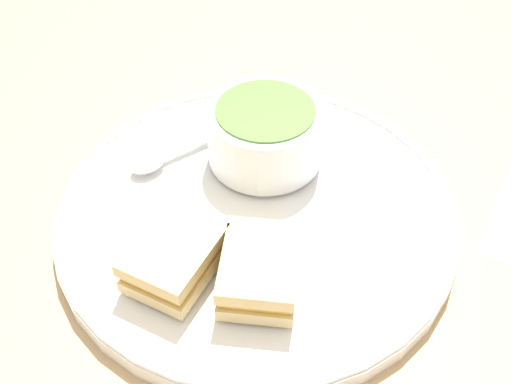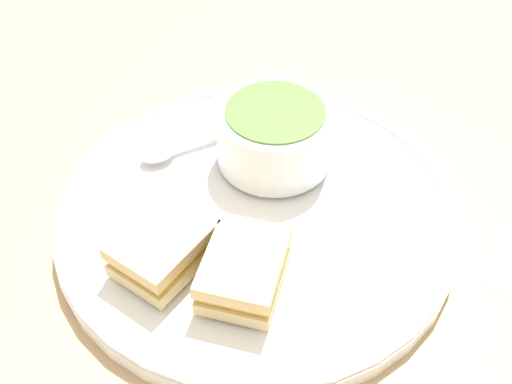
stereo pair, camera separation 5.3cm
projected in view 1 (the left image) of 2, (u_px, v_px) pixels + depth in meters
The scene contains 6 objects.
ground_plane at pixel (256, 219), 0.55m from camera, with size 2.40×2.40×0.00m, color tan.
plate at pixel (256, 211), 0.55m from camera, with size 0.36×0.36×0.02m.
soup_bowl at pixel (265, 133), 0.56m from camera, with size 0.11×0.11×0.06m.
spoon at pixel (153, 162), 0.57m from camera, with size 0.10×0.04×0.01m.
sandwich_half_near at pixel (173, 256), 0.48m from camera, with size 0.09×0.08×0.03m.
sandwich_half_far at pixel (260, 270), 0.47m from camera, with size 0.10×0.09×0.03m.
Camera 1 is at (0.28, 0.24, 0.41)m, focal length 42.00 mm.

